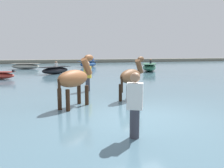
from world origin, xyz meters
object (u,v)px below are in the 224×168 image
horse_lead_bay (132,77)px  person_onlooker_right (135,110)px  boat_mid_channel (149,67)px  boat_distant_west (25,66)px  boat_distant_east (55,70)px  boat_mid_outer (88,64)px  horse_trailing_chestnut (75,80)px  person_spectator_far (88,78)px

horse_lead_bay → person_onlooker_right: 3.92m
boat_mid_channel → boat_distant_west: (-11.66, 6.84, -0.06)m
person_onlooker_right → boat_distant_east: bearing=90.9°
boat_distant_west → boat_mid_outer: 7.69m
boat_mid_channel → horse_lead_bay: bearing=-121.3°
horse_trailing_chestnut → person_onlooker_right: horse_trailing_chestnut is taller
boat_distant_west → boat_mid_outer: size_ratio=0.87×
horse_lead_bay → horse_trailing_chestnut: size_ratio=0.96×
boat_mid_channel → person_onlooker_right: 17.88m
boat_distant_east → person_onlooker_right: size_ratio=1.73×
horse_lead_bay → boat_distant_west: bearing=103.1°
boat_distant_east → person_onlooker_right: (0.23, -15.38, 0.29)m
horse_lead_bay → boat_distant_west: size_ratio=0.57×
boat_distant_west → boat_distant_east: (2.62, -7.02, 0.01)m
horse_lead_bay → boat_mid_channel: size_ratio=0.47×
horse_trailing_chestnut → boat_distant_east: horse_trailing_chestnut is taller
boat_mid_channel → boat_mid_outer: size_ratio=1.05×
boat_distant_west → person_spectator_far: (3.23, -16.46, 0.30)m
boat_mid_channel → boat_distant_west: boat_mid_channel is taller
horse_trailing_chestnut → boat_distant_east: 12.30m
person_spectator_far → boat_mid_outer: bearing=76.8°
horse_lead_bay → boat_mid_channel: bearing=58.7°
boat_distant_west → person_onlooker_right: bearing=-82.8°
boat_mid_outer → person_onlooker_right: person_onlooker_right is taller
boat_distant_east → boat_distant_west: bearing=110.4°
person_onlooker_right → boat_mid_channel: bearing=60.5°
boat_distant_west → person_onlooker_right: 22.58m
horse_trailing_chestnut → boat_mid_outer: bearing=75.7°
boat_mid_channel → boat_distant_east: size_ratio=1.42×
boat_mid_outer → person_onlooker_right: (-4.65, -24.07, 0.22)m
boat_mid_channel → horse_trailing_chestnut: bearing=-127.3°
boat_distant_east → horse_lead_bay: bearing=-81.5°
boat_distant_east → boat_mid_channel: bearing=1.1°
boat_mid_outer → person_onlooker_right: 24.52m
boat_distant_west → boat_distant_east: bearing=-69.6°
boat_mid_channel → person_spectator_far: person_spectator_far is taller
boat_distant_west → boat_mid_outer: boat_mid_outer is taller
boat_mid_channel → person_onlooker_right: bearing=-119.5°
boat_mid_outer → boat_mid_channel: bearing=-64.0°
horse_lead_bay → boat_distant_east: horse_lead_bay is taller
person_spectator_far → person_onlooker_right: size_ratio=1.00×
horse_trailing_chestnut → person_spectator_far: bearing=69.3°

